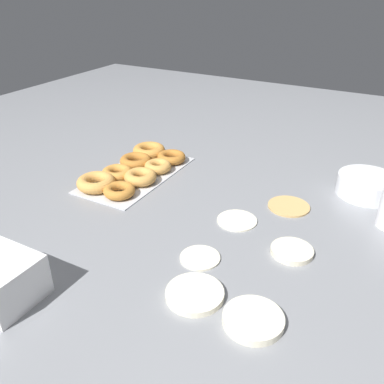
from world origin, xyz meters
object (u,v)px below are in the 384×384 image
(pancake_0, at_px, (200,257))
(donut_tray, at_px, (135,169))
(container_stack, at_px, (1,280))
(pancake_2, at_px, (292,250))
(pancake_5, at_px, (237,220))
(batter_bowl, at_px, (367,185))
(pancake_1, at_px, (289,205))
(pancake_3, at_px, (195,294))
(pancake_4, at_px, (253,320))

(pancake_0, bearing_deg, donut_tray, -126.43)
(donut_tray, xyz_separation_m, container_stack, (0.56, 0.10, 0.03))
(pancake_2, height_order, pancake_5, pancake_2)
(donut_tray, distance_m, batter_bowl, 0.68)
(pancake_1, height_order, container_stack, container_stack)
(pancake_3, xyz_separation_m, batter_bowl, (-0.60, 0.23, 0.02))
(pancake_5, bearing_deg, pancake_2, 69.54)
(pancake_0, distance_m, pancake_3, 0.12)
(pancake_5, bearing_deg, pancake_0, -3.35)
(donut_tray, bearing_deg, container_stack, 10.15)
(pancake_5, relative_size, batter_bowl, 0.62)
(pancake_1, xyz_separation_m, pancake_3, (0.42, -0.06, 0.00))
(pancake_4, relative_size, batter_bowl, 0.69)
(pancake_5, distance_m, container_stack, 0.55)
(donut_tray, bearing_deg, pancake_0, 53.57)
(pancake_2, height_order, container_stack, container_stack)
(pancake_4, height_order, donut_tray, donut_tray)
(pancake_2, relative_size, donut_tray, 0.25)
(pancake_4, bearing_deg, pancake_3, -93.87)
(pancake_4, bearing_deg, pancake_0, -124.76)
(pancake_4, bearing_deg, pancake_1, -171.25)
(pancake_0, height_order, pancake_4, pancake_4)
(pancake_4, xyz_separation_m, batter_bowl, (-0.60, 0.10, 0.02))
(container_stack, bearing_deg, pancake_2, 132.80)
(donut_tray, relative_size, batter_bowl, 2.37)
(pancake_3, xyz_separation_m, container_stack, (0.18, -0.32, 0.04))
(pancake_3, bearing_deg, donut_tray, -132.54)
(pancake_0, relative_size, container_stack, 0.66)
(pancake_5, bearing_deg, donut_tray, -103.98)
(pancake_1, xyz_separation_m, pancake_5, (0.13, -0.09, -0.00))
(pancake_3, height_order, batter_bowl, batter_bowl)
(pancake_5, distance_m, batter_bowl, 0.40)
(pancake_2, relative_size, pancake_4, 0.85)
(pancake_5, height_order, container_stack, container_stack)
(pancake_0, distance_m, pancake_4, 0.21)
(pancake_5, relative_size, container_stack, 0.75)
(pancake_1, bearing_deg, pancake_2, 19.22)
(pancake_3, bearing_deg, container_stack, -60.51)
(pancake_1, relative_size, pancake_4, 1.00)
(pancake_2, bearing_deg, pancake_3, -28.37)
(pancake_2, relative_size, container_stack, 0.70)
(pancake_4, bearing_deg, batter_bowl, 170.47)
(donut_tray, height_order, container_stack, container_stack)
(pancake_0, distance_m, pancake_5, 0.18)
(pancake_0, relative_size, pancake_2, 0.94)
(pancake_4, height_order, pancake_5, pancake_4)
(pancake_1, relative_size, donut_tray, 0.29)
(pancake_1, bearing_deg, batter_bowl, 136.34)
(pancake_2, bearing_deg, pancake_1, -160.78)
(pancake_1, relative_size, pancake_3, 0.97)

